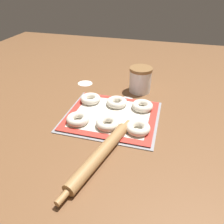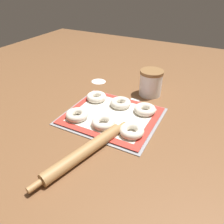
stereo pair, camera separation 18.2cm
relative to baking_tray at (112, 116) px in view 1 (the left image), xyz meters
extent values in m
plane|color=brown|center=(0.00, -0.01, 0.00)|extent=(2.80, 2.80, 0.00)
cube|color=#93969B|center=(0.00, 0.00, 0.00)|extent=(0.43, 0.37, 0.01)
cube|color=red|center=(0.00, 0.00, 0.01)|extent=(0.41, 0.35, 0.00)
cube|color=silver|center=(0.00, 0.00, 0.01)|extent=(0.35, 0.29, 0.00)
torus|color=silver|center=(-0.13, -0.10, 0.02)|extent=(0.10, 0.10, 0.03)
torus|color=silver|center=(0.00, -0.09, 0.02)|extent=(0.10, 0.10, 0.03)
torus|color=silver|center=(0.14, -0.09, 0.02)|extent=(0.10, 0.10, 0.03)
torus|color=silver|center=(-0.14, 0.09, 0.02)|extent=(0.10, 0.10, 0.03)
torus|color=silver|center=(0.00, 0.09, 0.02)|extent=(0.10, 0.10, 0.03)
torus|color=silver|center=(0.13, 0.09, 0.02)|extent=(0.10, 0.10, 0.03)
cylinder|color=white|center=(0.08, 0.30, 0.06)|extent=(0.12, 0.12, 0.12)
cylinder|color=olive|center=(0.08, 0.30, 0.13)|extent=(0.12, 0.12, 0.02)
cylinder|color=#AD7F4C|center=(0.03, -0.28, 0.02)|extent=(0.13, 0.36, 0.05)
cylinder|color=#AD7F4C|center=(0.08, -0.08, 0.02)|extent=(0.03, 0.05, 0.02)
cylinder|color=#AD7F4C|center=(-0.02, -0.48, 0.02)|extent=(0.03, 0.05, 0.02)
ellipsoid|color=white|center=(-0.26, 0.31, 0.00)|extent=(0.09, 0.08, 0.00)
ellipsoid|color=white|center=(0.03, 0.20, 0.00)|extent=(0.05, 0.03, 0.00)
camera|label=1|loc=(0.23, -0.82, 0.57)|focal=35.00mm
camera|label=2|loc=(0.40, -0.75, 0.57)|focal=35.00mm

